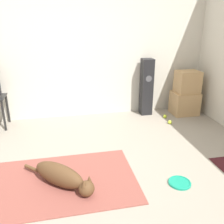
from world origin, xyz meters
name	(u,v)px	position (x,y,z in m)	size (l,w,h in m)	color
ground_plane	(78,182)	(0.00, 0.00, 0.00)	(12.00, 12.00, 0.00)	#9E9384
wall_back	(65,47)	(0.00, 2.10, 1.27)	(8.00, 0.06, 2.55)	beige
area_rug	(64,181)	(-0.16, 0.04, 0.01)	(1.64, 1.11, 0.01)	#934C42
dog	(62,176)	(-0.17, -0.04, 0.13)	(0.77, 0.72, 0.25)	brown
frisbee	(180,183)	(1.11, -0.27, 0.01)	(0.25, 0.25, 0.03)	#199E7A
cardboard_box_lower	(184,103)	(2.18, 1.74, 0.21)	(0.47, 0.39, 0.43)	tan
cardboard_box_upper	(188,82)	(2.20, 1.75, 0.63)	(0.41, 0.34, 0.40)	tan
floor_speaker	(146,87)	(1.45, 1.90, 0.53)	(0.21, 0.21, 1.05)	black
tennis_ball_by_boxes	(165,116)	(1.73, 1.60, 0.03)	(0.07, 0.07, 0.07)	#C6E033
tennis_ball_near_speaker	(170,122)	(1.71, 1.32, 0.03)	(0.07, 0.07, 0.07)	#C6E033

